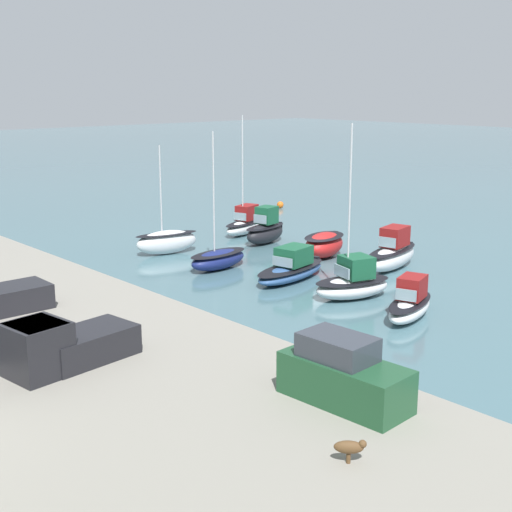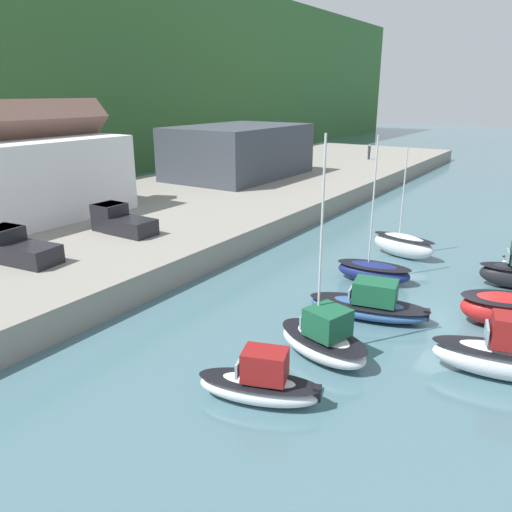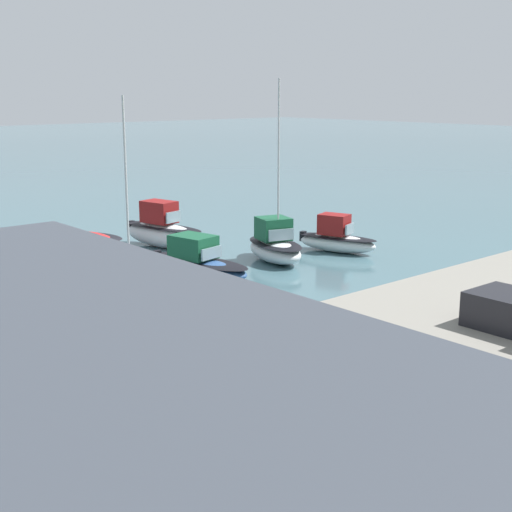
% 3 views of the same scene
% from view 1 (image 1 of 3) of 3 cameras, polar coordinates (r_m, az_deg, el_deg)
% --- Properties ---
extents(ground_plane, '(320.00, 320.00, 0.00)m').
position_cam_1_polar(ground_plane, '(47.08, 4.51, -0.71)').
color(ground_plane, '#476B75').
extents(moored_boat_0, '(3.03, 4.98, 2.15)m').
position_cam_1_polar(moored_boat_0, '(36.92, 12.24, -3.73)').
color(moored_boat_0, white).
rests_on(moored_boat_0, ground_plane).
extents(moored_boat_1, '(3.40, 4.98, 9.58)m').
position_cam_1_polar(moored_boat_1, '(39.79, 7.76, -2.13)').
color(moored_boat_1, silver).
rests_on(moored_boat_1, ground_plane).
extents(moored_boat_2, '(3.27, 6.45, 2.03)m').
position_cam_1_polar(moored_boat_2, '(43.26, 2.86, -0.99)').
color(moored_boat_2, '#33568E').
rests_on(moored_boat_2, ground_plane).
extents(moored_boat_3, '(2.39, 4.69, 8.78)m').
position_cam_1_polar(moored_boat_3, '(45.80, -3.04, -0.21)').
color(moored_boat_3, navy).
rests_on(moored_boat_3, ground_plane).
extents(moored_boat_4, '(2.36, 4.76, 7.59)m').
position_cam_1_polar(moored_boat_4, '(50.22, -7.16, 1.17)').
color(moored_boat_4, silver).
rests_on(moored_boat_4, ground_plane).
extents(moored_boat_5, '(2.98, 6.00, 2.72)m').
position_cam_1_polar(moored_boat_5, '(46.59, 10.88, 0.20)').
color(moored_boat_5, silver).
rests_on(moored_boat_5, ground_plane).
extents(moored_boat_6, '(3.54, 4.64, 1.69)m').
position_cam_1_polar(moored_boat_6, '(49.19, 5.47, 0.94)').
color(moored_boat_6, red).
rests_on(moored_boat_6, ground_plane).
extents(moored_boat_7, '(2.57, 4.45, 2.77)m').
position_cam_1_polar(moored_boat_7, '(53.22, 0.75, 2.10)').
color(moored_boat_7, black).
rests_on(moored_boat_7, ground_plane).
extents(moored_boat_8, '(3.16, 5.43, 9.33)m').
position_cam_1_polar(moored_boat_8, '(56.73, -0.85, 2.63)').
color(moored_boat_8, white).
rests_on(moored_boat_8, ground_plane).
extents(parked_car_1, '(4.29, 2.03, 2.16)m').
position_cam_1_polar(parked_car_1, '(22.83, 6.99, -9.41)').
color(parked_car_1, '#1E4C2D').
rests_on(parked_car_1, quay_promenade).
extents(pickup_truck_0, '(2.52, 4.93, 1.90)m').
position_cam_1_polar(pickup_truck_0, '(26.28, -15.26, -6.92)').
color(pickup_truck_0, black).
rests_on(pickup_truck_0, quay_promenade).
extents(dog_on_quay, '(0.79, 0.77, 0.68)m').
position_cam_1_polar(dog_on_quay, '(19.62, 7.54, -14.93)').
color(dog_on_quay, brown).
rests_on(dog_on_quay, quay_promenade).
extents(mooring_buoy_0, '(0.65, 0.65, 0.65)m').
position_cam_1_polar(mooring_buoy_0, '(69.06, 1.95, 4.12)').
color(mooring_buoy_0, orange).
rests_on(mooring_buoy_0, ground_plane).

